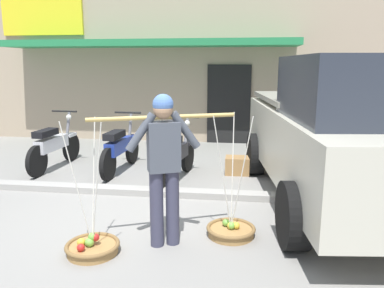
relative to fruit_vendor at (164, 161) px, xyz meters
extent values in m
plane|color=gray|center=(-0.60, 0.90, -0.98)|extent=(90.00, 90.00, 0.00)
cube|color=gray|center=(-0.60, 1.60, -0.93)|extent=(20.00, 0.24, 0.10)
cylinder|color=#38384C|center=(-0.08, -0.04, -0.55)|extent=(0.15, 0.15, 0.86)
cylinder|color=#38384C|center=(0.08, 0.04, -0.55)|extent=(0.15, 0.15, 0.86)
cube|color=#474C56|center=(0.00, 0.00, 0.15)|extent=(0.39, 0.32, 0.54)
sphere|color=tan|center=(0.00, 0.00, 0.56)|extent=(0.21, 0.21, 0.21)
sphere|color=#4C70B2|center=(0.00, 0.00, 0.61)|extent=(0.22, 0.22, 0.22)
cylinder|color=#474C56|center=(-0.22, -0.09, 0.32)|extent=(0.35, 0.22, 0.43)
cylinder|color=#474C56|center=(0.22, 0.09, 0.32)|extent=(0.35, 0.22, 0.43)
cylinder|color=tan|center=(0.00, 0.00, 0.47)|extent=(1.48, 0.67, 0.04)
cylinder|color=#9E7542|center=(-0.73, -0.31, -0.93)|extent=(0.54, 0.54, 0.09)
torus|color=brown|center=(-0.73, -0.31, -0.88)|extent=(0.58, 0.58, 0.05)
sphere|color=#74B444|center=(-0.75, -0.34, -0.84)|extent=(0.10, 0.10, 0.10)
sphere|color=gold|center=(-0.84, -0.35, -0.84)|extent=(0.09, 0.09, 0.09)
sphere|color=red|center=(-0.76, -0.28, -0.85)|extent=(0.08, 0.08, 0.08)
sphere|color=red|center=(-0.80, -0.45, -0.85)|extent=(0.08, 0.08, 0.08)
sphere|color=#B1201C|center=(-0.69, -0.30, -0.80)|extent=(0.08, 0.08, 0.08)
sphere|color=#6AA43E|center=(-0.73, -0.31, -0.79)|extent=(0.09, 0.09, 0.09)
cylinder|color=silver|center=(-0.73, -0.19, -0.21)|extent=(0.01, 0.26, 1.36)
cylinder|color=silver|center=(-0.84, -0.38, -0.21)|extent=(0.23, 0.14, 1.36)
cylinder|color=silver|center=(-0.62, -0.38, -0.21)|extent=(0.23, 0.14, 1.36)
cylinder|color=#9E7542|center=(0.73, 0.31, -0.93)|extent=(0.54, 0.54, 0.09)
torus|color=brown|center=(0.73, 0.31, -0.88)|extent=(0.58, 0.58, 0.05)
sphere|color=gold|center=(0.73, 0.30, -0.84)|extent=(0.09, 0.09, 0.09)
sphere|color=gold|center=(0.79, 0.31, -0.84)|extent=(0.09, 0.09, 0.09)
sphere|color=#6AA43F|center=(0.67, 0.38, -0.84)|extent=(0.09, 0.09, 0.09)
sphere|color=#72B143|center=(0.73, 0.30, -0.84)|extent=(0.09, 0.09, 0.09)
cylinder|color=silver|center=(0.73, 0.44, -0.21)|extent=(0.01, 0.26, 1.36)
cylinder|color=silver|center=(0.62, 0.25, -0.21)|extent=(0.23, 0.14, 1.36)
cylinder|color=silver|center=(0.84, 0.25, -0.21)|extent=(0.23, 0.14, 1.36)
cylinder|color=black|center=(-2.75, 3.50, -0.69)|extent=(0.11, 0.58, 0.58)
cylinder|color=black|center=(-2.82, 2.26, -0.69)|extent=(0.11, 0.58, 0.58)
cube|color=silver|center=(-2.75, 3.50, -0.43)|extent=(0.16, 0.29, 0.06)
cube|color=silver|center=(-2.79, 2.78, -0.47)|extent=(0.25, 0.91, 0.24)
cube|color=black|center=(-2.80, 2.60, -0.23)|extent=(0.25, 0.57, 0.12)
cylinder|color=slate|center=(-2.75, 3.40, -0.30)|extent=(0.08, 0.30, 0.76)
cylinder|color=black|center=(-2.76, 3.32, 0.09)|extent=(0.54, 0.07, 0.04)
sphere|color=silver|center=(-2.75, 3.48, -0.05)|extent=(0.11, 0.11, 0.11)
cylinder|color=black|center=(-1.41, 3.47, -0.69)|extent=(0.11, 0.58, 0.58)
cylinder|color=black|center=(-1.48, 2.23, -0.69)|extent=(0.11, 0.58, 0.58)
cube|color=navy|center=(-1.41, 3.47, -0.43)|extent=(0.16, 0.29, 0.06)
cube|color=navy|center=(-1.45, 2.75, -0.47)|extent=(0.25, 0.91, 0.24)
cube|color=black|center=(-1.46, 2.57, -0.23)|extent=(0.25, 0.57, 0.12)
cylinder|color=slate|center=(-1.41, 3.37, -0.30)|extent=(0.08, 0.30, 0.76)
cylinder|color=black|center=(-1.42, 3.29, 0.09)|extent=(0.54, 0.07, 0.04)
sphere|color=silver|center=(-1.41, 3.45, -0.05)|extent=(0.11, 0.11, 0.11)
cylinder|color=black|center=(-0.18, 3.00, -0.69)|extent=(0.17, 0.59, 0.58)
cylinder|color=black|center=(-0.38, 1.77, -0.69)|extent=(0.17, 0.59, 0.58)
cube|color=black|center=(-0.18, 3.00, -0.43)|extent=(0.18, 0.30, 0.06)
cube|color=black|center=(-0.30, 2.29, -0.47)|extent=(0.34, 0.92, 0.24)
cube|color=black|center=(-0.33, 2.11, -0.23)|extent=(0.31, 0.59, 0.12)
cylinder|color=slate|center=(-0.20, 2.90, -0.30)|extent=(0.11, 0.30, 0.76)
cylinder|color=black|center=(-0.21, 2.82, 0.09)|extent=(0.54, 0.12, 0.04)
sphere|color=silver|center=(-0.19, 2.98, -0.05)|extent=(0.11, 0.11, 0.11)
cube|color=beige|center=(2.19, 1.66, -0.12)|extent=(2.41, 4.88, 0.96)
cube|color=#282D38|center=(2.29, 0.84, 0.74)|extent=(1.95, 2.06, 0.76)
cube|color=gray|center=(2.07, 2.71, 0.46)|extent=(2.06, 2.54, 0.08)
cylinder|color=black|center=(1.41, 0.11, -0.60)|extent=(0.34, 0.78, 0.76)
cylinder|color=black|center=(2.97, 3.22, -0.60)|extent=(0.34, 0.78, 0.76)
cylinder|color=black|center=(1.09, 3.00, -0.60)|extent=(0.34, 0.78, 0.76)
cube|color=tan|center=(-1.48, 8.32, 1.12)|extent=(13.00, 5.00, 4.20)
cube|color=#237F47|center=(-1.48, 5.32, 1.52)|extent=(7.15, 1.00, 0.16)
cube|color=yellow|center=(-4.41, 5.77, 2.22)|extent=(2.20, 0.08, 0.90)
cube|color=black|center=(0.47, 5.80, 0.02)|extent=(1.10, 0.06, 2.00)
cube|color=olive|center=(0.76, 2.96, -0.82)|extent=(0.44, 0.36, 0.32)
camera|label=1|loc=(0.83, -3.88, 1.01)|focal=35.35mm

